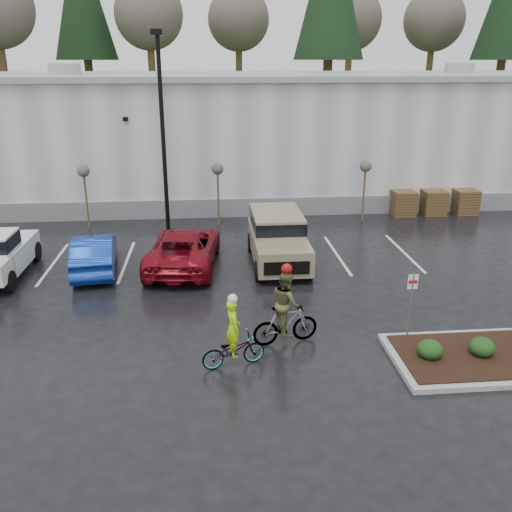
{
  "coord_description": "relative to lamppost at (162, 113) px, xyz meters",
  "views": [
    {
      "loc": [
        -1.99,
        -13.72,
        7.94
      ],
      "look_at": [
        -0.34,
        4.57,
        1.3
      ],
      "focal_mm": 38.0,
      "sensor_mm": 36.0,
      "label": 1
    }
  ],
  "objects": [
    {
      "name": "car_blue",
      "position": [
        -2.59,
        -4.91,
        -4.95
      ],
      "size": [
        2.11,
        4.63,
        1.47
      ],
      "primitive_type": "imported",
      "rotation": [
        0.0,
        0.0,
        3.27
      ],
      "color": "navy",
      "rests_on": "ground"
    },
    {
      "name": "pallet_stack_a",
      "position": [
        12.5,
        2.0,
        -5.01
      ],
      "size": [
        1.2,
        1.2,
        1.35
      ],
      "primitive_type": "cube",
      "color": "#4F371F",
      "rests_on": "ground"
    },
    {
      "name": "lamppost",
      "position": [
        0.0,
        0.0,
        0.0
      ],
      "size": [
        0.5,
        1.0,
        9.22
      ],
      "color": "black",
      "rests_on": "ground"
    },
    {
      "name": "car_red",
      "position": [
        0.95,
        -4.78,
        -4.9
      ],
      "size": [
        3.18,
        5.88,
        1.57
      ],
      "primitive_type": "imported",
      "rotation": [
        0.0,
        0.0,
        3.04
      ],
      "color": "maroon",
      "rests_on": "ground"
    },
    {
      "name": "shrub_b",
      "position": [
        9.5,
        -13.0,
        -5.27
      ],
      "size": [
        0.7,
        0.7,
        0.52
      ],
      "primitive_type": "ellipsoid",
      "color": "black",
      "rests_on": "curb_island"
    },
    {
      "name": "warehouse",
      "position": [
        4.0,
        9.99,
        -2.04
      ],
      "size": [
        60.5,
        15.5,
        7.2
      ],
      "color": "#B2B5B7",
      "rests_on": "ground"
    },
    {
      "name": "shrub_a",
      "position": [
        8.0,
        -13.0,
        -5.27
      ],
      "size": [
        0.7,
        0.7,
        0.52
      ],
      "primitive_type": "ellipsoid",
      "color": "black",
      "rests_on": "curb_island"
    },
    {
      "name": "pallet_stack_c",
      "position": [
        16.0,
        2.0,
        -5.01
      ],
      "size": [
        1.2,
        1.2,
        1.35
      ],
      "primitive_type": "cube",
      "color": "#4F371F",
      "rests_on": "ground"
    },
    {
      "name": "fire_lane_sign",
      "position": [
        7.8,
        -11.8,
        -4.28
      ],
      "size": [
        0.3,
        0.05,
        2.2
      ],
      "color": "gray",
      "rests_on": "ground"
    },
    {
      "name": "pallet_stack_b",
      "position": [
        14.2,
        2.0,
        -5.01
      ],
      "size": [
        1.2,
        1.2,
        1.35
      ],
      "primitive_type": "cube",
      "color": "#4F371F",
      "rests_on": "ground"
    },
    {
      "name": "ground",
      "position": [
        4.0,
        -12.0,
        -5.69
      ],
      "size": [
        120.0,
        120.0,
        0.0
      ],
      "primitive_type": "plane",
      "color": "black",
      "rests_on": "ground"
    },
    {
      "name": "sapling_west",
      "position": [
        -4.0,
        1.0,
        -2.96
      ],
      "size": [
        0.6,
        0.6,
        3.2
      ],
      "color": "#4F371F",
      "rests_on": "ground"
    },
    {
      "name": "cyclist_olive",
      "position": [
        4.16,
        -11.53,
        -4.78
      ],
      "size": [
        2.02,
        1.02,
        2.52
      ],
      "rotation": [
        0.0,
        0.0,
        1.79
      ],
      "color": "#3F3F44",
      "rests_on": "ground"
    },
    {
      "name": "sapling_east",
      "position": [
        10.0,
        1.0,
        -2.96
      ],
      "size": [
        0.6,
        0.6,
        3.2
      ],
      "color": "#4F371F",
      "rests_on": "ground"
    },
    {
      "name": "wooded_ridge",
      "position": [
        4.0,
        33.0,
        -2.69
      ],
      "size": [
        80.0,
        25.0,
        6.0
      ],
      "primitive_type": "cube",
      "color": "#253918",
      "rests_on": "ground"
    },
    {
      "name": "suv_tan",
      "position": [
        4.81,
        -4.82,
        -4.66
      ],
      "size": [
        2.2,
        5.1,
        2.06
      ],
      "primitive_type": null,
      "color": "gray",
      "rests_on": "ground"
    },
    {
      "name": "sapling_mid",
      "position": [
        2.5,
        1.0,
        -2.96
      ],
      "size": [
        0.6,
        0.6,
        3.2
      ],
      "color": "#4F371F",
      "rests_on": "ground"
    },
    {
      "name": "cyclist_hivis",
      "position": [
        2.56,
        -12.66,
        -5.01
      ],
      "size": [
        1.87,
        1.04,
        2.15
      ],
      "rotation": [
        0.0,
        0.0,
        1.82
      ],
      "color": "#3F3F44",
      "rests_on": "ground"
    }
  ]
}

